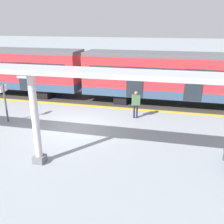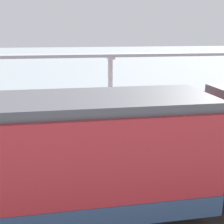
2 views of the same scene
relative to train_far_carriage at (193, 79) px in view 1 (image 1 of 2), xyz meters
The scene contains 8 objects.
ground_plane 8.66m from the train_far_carriage, 48.45° to the right, with size 176.00×176.00×0.00m, color gray.
tactile_edge_strip 6.83m from the train_far_carriage, 74.23° to the right, with size 0.39×38.12×0.01m, color gold.
trackbed 6.59m from the train_far_carriage, 90.05° to the right, with size 3.20×50.12×0.01m, color #38332D.
train_far_carriage is the anchor object (origin of this frame).
canopy_pillar_second 11.15m from the train_far_carriage, 34.58° to the right, with size 1.10×0.44×3.69m.
canopy_beam 11.39m from the train_far_carriage, 35.16° to the right, with size 1.20×30.76×0.16m, color #A8AAB2.
platform_info_sign 11.72m from the train_far_carriage, 61.44° to the right, with size 0.56×0.10×2.20m.
passenger_waiting_near_edge 4.74m from the train_far_carriage, 44.73° to the right, with size 0.33×0.51×1.63m.
Camera 1 is at (11.45, 4.88, 5.33)m, focal length 39.88 mm.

